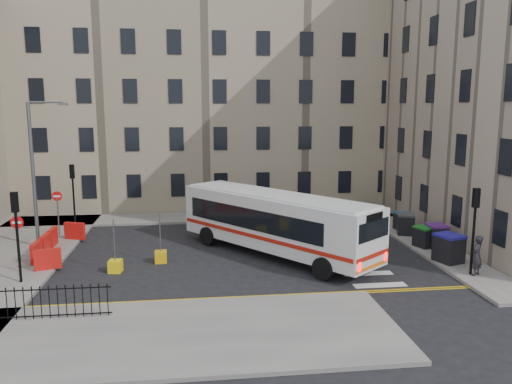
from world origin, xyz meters
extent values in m
plane|color=black|center=(0.00, 0.00, 0.00)|extent=(120.00, 120.00, 0.00)
cube|color=slate|center=(-6.00, 8.60, 0.07)|extent=(36.00, 3.20, 0.15)
cube|color=slate|center=(9.00, 4.00, 0.07)|extent=(2.40, 26.00, 0.15)
cube|color=slate|center=(-14.00, 1.00, 0.07)|extent=(6.00, 22.00, 0.15)
cube|color=slate|center=(-7.00, -10.00, 0.07)|extent=(20.00, 6.00, 0.15)
cube|color=tan|center=(-7.00, 15.50, 8.00)|extent=(38.00, 10.50, 16.00)
cylinder|color=black|center=(8.60, -5.50, 1.75)|extent=(0.12, 0.12, 3.20)
cube|color=black|center=(8.60, -5.50, 3.80)|extent=(0.28, 0.22, 0.90)
cylinder|color=black|center=(-12.00, 6.50, 1.75)|extent=(0.12, 0.12, 3.20)
cube|color=black|center=(-12.00, 6.50, 3.80)|extent=(0.28, 0.22, 0.90)
cylinder|color=black|center=(-12.00, -4.00, 1.75)|extent=(0.12, 0.12, 3.20)
cube|color=black|center=(-12.00, -4.00, 3.80)|extent=(0.28, 0.22, 0.90)
cylinder|color=#595B5E|center=(-13.00, 2.00, 4.15)|extent=(0.20, 0.20, 8.00)
cube|color=#595B5E|center=(-13.00, 2.00, 8.22)|extent=(0.50, 0.22, 0.14)
cylinder|color=#595B5E|center=(-12.50, 4.50, 1.35)|extent=(0.08, 0.08, 2.40)
cube|color=red|center=(-12.50, 4.50, 2.85)|extent=(0.60, 0.04, 0.60)
cylinder|color=#595B5E|center=(-12.50, -2.50, 1.35)|extent=(0.08, 0.08, 2.40)
cube|color=red|center=(-12.50, -2.50, 2.85)|extent=(0.60, 0.04, 0.60)
cube|color=red|center=(-12.20, -1.00, 0.65)|extent=(0.25, 1.25, 1.00)
cube|color=red|center=(-12.20, 0.50, 0.65)|extent=(0.25, 1.25, 1.00)
cube|color=red|center=(-12.20, 2.00, 0.65)|extent=(0.25, 1.25, 1.00)
cube|color=red|center=(-11.30, 3.30, 0.65)|extent=(1.26, 0.66, 1.00)
cube|color=red|center=(-11.30, -2.30, 0.65)|extent=(1.26, 0.66, 1.00)
cube|color=black|center=(-11.25, -8.20, 1.27)|extent=(7.80, 0.04, 0.04)
cube|color=black|center=(-11.25, -8.20, 0.25)|extent=(7.80, 0.04, 0.04)
cube|color=silver|center=(0.06, -0.85, 1.91)|extent=(9.56, 11.13, 2.73)
cube|color=black|center=(-1.36, -1.27, 2.13)|extent=(5.98, 7.59, 1.09)
cube|color=black|center=(0.81, 0.43, 2.13)|extent=(5.98, 7.59, 1.09)
cube|color=black|center=(-3.65, 3.88, 2.18)|extent=(1.93, 1.53, 1.20)
cube|color=black|center=(3.78, -5.58, 2.46)|extent=(1.93, 1.53, 0.87)
cube|color=#A0190D|center=(-1.02, -1.70, 1.26)|extent=(7.31, 9.30, 0.20)
cube|color=#A0190D|center=(1.15, 0.00, 1.26)|extent=(7.31, 9.30, 0.20)
cube|color=#FF0C0C|center=(2.92, -6.26, 0.98)|extent=(0.22, 0.19, 0.44)
cube|color=#FF0C0C|center=(4.64, -4.91, 0.98)|extent=(0.22, 0.19, 0.44)
cylinder|color=black|center=(-3.50, 1.48, 0.55)|extent=(0.91, 1.05, 1.09)
cylinder|color=black|center=(-1.36, 3.17, 0.55)|extent=(0.91, 1.05, 1.09)
cylinder|color=black|center=(1.62, -5.04, 0.55)|extent=(0.91, 1.05, 1.09)
cylinder|color=black|center=(3.76, -3.36, 0.55)|extent=(0.91, 1.05, 1.09)
cube|color=black|center=(8.51, -3.55, 0.79)|extent=(1.40, 1.51, 1.29)
cube|color=navy|center=(8.51, -3.55, 1.51)|extent=(1.47, 1.58, 0.13)
cube|color=black|center=(9.20, -0.90, 0.73)|extent=(1.02, 1.16, 1.16)
cube|color=#4B1C6A|center=(9.20, -0.90, 1.37)|extent=(1.07, 1.22, 0.12)
cube|color=black|center=(8.54, -0.76, 0.67)|extent=(1.13, 1.21, 1.03)
cube|color=#186F1C|center=(8.54, -0.76, 1.24)|extent=(1.18, 1.27, 0.11)
cube|color=black|center=(8.67, 2.04, 0.73)|extent=(1.26, 1.36, 1.16)
cube|color=#3B3A3D|center=(8.67, 2.04, 1.37)|extent=(1.33, 1.42, 0.12)
cube|color=black|center=(8.95, 3.15, 0.66)|extent=(0.93, 1.05, 1.02)
cube|color=#155283|center=(8.95, 3.15, 1.22)|extent=(0.98, 1.10, 0.11)
imported|color=black|center=(8.76, -5.64, 1.10)|extent=(0.83, 0.79, 1.90)
cube|color=gold|center=(-5.98, -1.42, 0.30)|extent=(0.63, 0.63, 0.60)
cube|color=yellow|center=(-8.07, -2.69, 0.30)|extent=(0.67, 0.67, 0.60)
camera|label=1|loc=(-4.14, -26.50, 7.92)|focal=35.00mm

